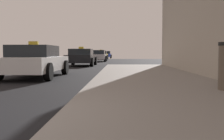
# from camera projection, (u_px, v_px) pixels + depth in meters

# --- Properties ---
(sidewalk) EXTENTS (4.00, 32.00, 0.15)m
(sidewalk) POSITION_uv_depth(u_px,v_px,m) (210.00, 125.00, 3.41)
(sidewalk) COLOR gray
(sidewalk) RESTS_ON ground_plane
(car_white) EXTENTS (2.00, 4.52, 1.43)m
(car_white) POSITION_uv_depth(u_px,v_px,m) (35.00, 61.00, 10.90)
(car_white) COLOR white
(car_white) RESTS_ON ground_plane
(car_black) EXTENTS (2.06, 4.55, 1.43)m
(car_black) POSITION_uv_depth(u_px,v_px,m) (82.00, 57.00, 20.65)
(car_black) COLOR black
(car_black) RESTS_ON ground_plane
(car_silver) EXTENTS (2.06, 4.22, 1.27)m
(car_silver) POSITION_uv_depth(u_px,v_px,m) (97.00, 56.00, 30.52)
(car_silver) COLOR #B7B7BF
(car_silver) RESTS_ON ground_plane
(car_yellow) EXTENTS (1.97, 4.44, 1.43)m
(car_yellow) POSITION_uv_depth(u_px,v_px,m) (101.00, 55.00, 39.95)
(car_yellow) COLOR yellow
(car_yellow) RESTS_ON ground_plane
(car_blue) EXTENTS (1.92, 4.26, 1.27)m
(car_blue) POSITION_uv_depth(u_px,v_px,m) (106.00, 55.00, 47.92)
(car_blue) COLOR #233899
(car_blue) RESTS_ON ground_plane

